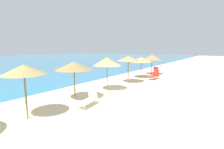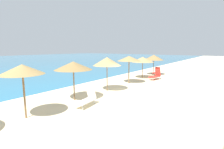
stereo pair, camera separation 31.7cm
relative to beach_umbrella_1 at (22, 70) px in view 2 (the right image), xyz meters
name	(u,v)px [view 2 (the right image)]	position (x,y,z in m)	size (l,w,h in m)	color
ground_plane	(131,96)	(6.73, -2.29, -2.49)	(160.00, 160.00, 0.00)	beige
beach_umbrella_1	(22,70)	(0.00, 0.00, 0.00)	(2.12, 2.12, 2.75)	brown
beach_umbrella_2	(73,66)	(3.54, 0.33, -0.12)	(2.53, 2.53, 2.65)	brown
beach_umbrella_3	(107,61)	(6.87, 0.05, -0.03)	(2.32, 2.32, 2.81)	brown
beach_umbrella_4	(129,59)	(10.62, 0.16, 0.01)	(2.37, 2.37, 2.77)	brown
beach_umbrella_5	(143,60)	(14.17, 0.39, -0.28)	(2.62, 2.62, 2.52)	brown
beach_umbrella_6	(154,57)	(17.37, 0.34, -0.17)	(2.57, 2.57, 2.67)	brown
lounge_chair_0	(156,72)	(17.10, -0.21, -2.02)	(1.53, 0.70, 1.07)	red
lounge_chair_2	(87,99)	(3.17, -1.22, -2.09)	(1.63, 0.86, 0.92)	white
lounge_chair_3	(155,75)	(14.19, -1.23, -2.02)	(1.67, 0.96, 1.16)	red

